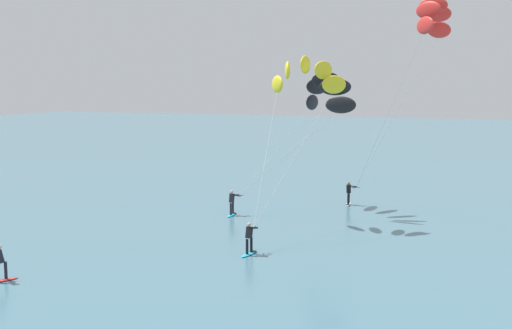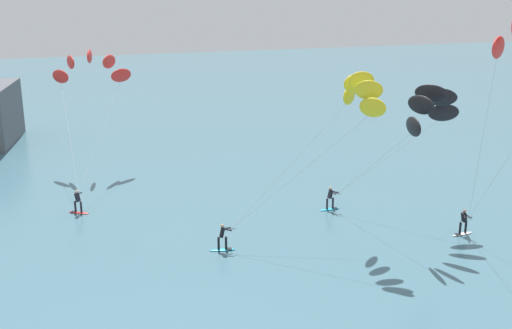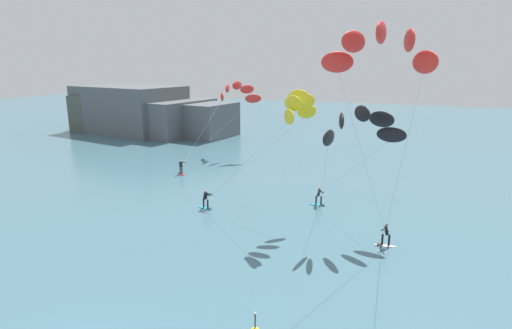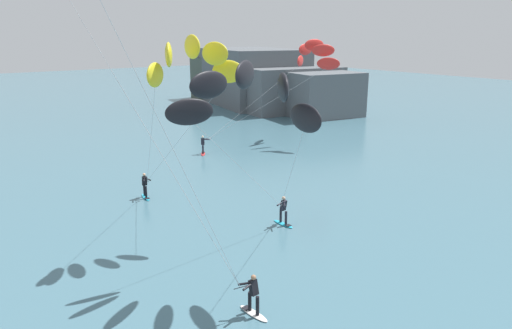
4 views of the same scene
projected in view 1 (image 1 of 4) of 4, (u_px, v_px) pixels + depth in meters
kitesurfer_nearshore at (303, 81)px, 39.77m from camera, size 9.90×5.00×10.35m
kitesurfer_mid_water at (429, 25)px, 43.12m from camera, size 5.82×6.87×14.23m
kitesurfer_far_out at (323, 96)px, 44.34m from camera, size 7.68×8.01×9.41m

